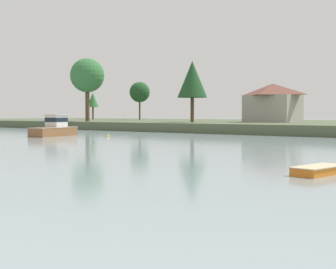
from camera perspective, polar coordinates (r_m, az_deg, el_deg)
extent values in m
cube|color=brown|center=(67.78, -13.11, 0.04)|extent=(4.31, 8.11, 1.87)
cone|color=brown|center=(70.93, -11.24, 0.16)|extent=(2.62, 2.65, 2.12)
cube|color=silver|center=(67.75, -13.12, 0.81)|extent=(4.44, 8.28, 0.05)
cube|color=silver|center=(68.24, -12.81, 1.54)|extent=(2.48, 2.94, 1.65)
cube|color=#19232D|center=(68.24, -12.81, 1.68)|extent=(2.53, 3.00, 0.59)
cube|color=beige|center=(68.23, -12.82, 2.26)|extent=(2.85, 3.31, 0.06)
cylinder|color=silver|center=(68.24, -12.82, 2.78)|extent=(0.03, 0.03, 1.17)
cube|color=orange|center=(25.70, 17.10, -4.18)|extent=(1.78, 3.37, 0.58)
cube|color=#C6B289|center=(25.66, 17.11, -3.54)|extent=(1.91, 3.51, 0.05)
cube|color=tan|center=(25.67, 17.11, -3.63)|extent=(1.17, 0.25, 0.03)
sphere|color=yellow|center=(65.30, -6.99, -0.18)|extent=(0.39, 0.39, 0.39)
torus|color=#333338|center=(65.29, -6.99, 0.03)|extent=(0.12, 0.12, 0.02)
cylinder|color=brown|center=(127.10, -8.70, 2.90)|extent=(0.42, 0.42, 5.19)
cone|color=#336B38|center=(127.14, -8.71, 3.99)|extent=(2.99, 2.99, 3.65)
cylinder|color=brown|center=(86.47, 2.83, 3.79)|extent=(0.61, 0.61, 7.16)
cone|color=#1E4723|center=(86.66, 2.83, 6.43)|extent=(5.23, 5.23, 6.39)
cylinder|color=brown|center=(97.64, -9.33, 3.71)|extent=(0.82, 0.82, 7.50)
sphere|color=#336B38|center=(97.90, -9.35, 6.79)|extent=(6.66, 6.66, 6.66)
cylinder|color=brown|center=(119.43, -3.30, 3.05)|extent=(0.40, 0.40, 5.62)
sphere|color=#1E4723|center=(119.54, -3.31, 4.93)|extent=(4.91, 4.91, 4.91)
cube|color=#9E998E|center=(90.04, 12.05, 2.94)|extent=(8.65, 6.91, 4.81)
pyramid|color=brown|center=(90.14, 12.07, 5.14)|extent=(9.34, 7.47, 2.10)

